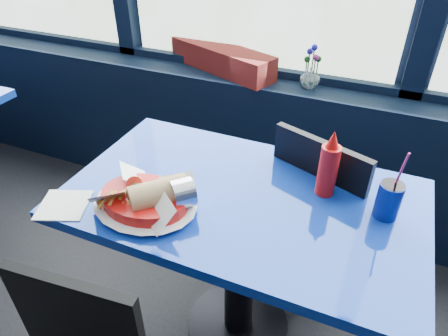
# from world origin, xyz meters

# --- Properties ---
(window_sill) EXTENTS (5.00, 0.26, 0.80)m
(window_sill) POSITION_xyz_m (0.00, 2.87, 0.40)
(window_sill) COLOR black
(window_sill) RESTS_ON ground
(near_table) EXTENTS (1.20, 0.70, 0.75)m
(near_table) POSITION_xyz_m (0.30, 2.00, 0.57)
(near_table) COLOR black
(near_table) RESTS_ON ground
(chair_near_back) EXTENTS (0.52, 0.52, 0.89)m
(chair_near_back) POSITION_xyz_m (0.47, 2.33, 0.51)
(chair_near_back) COLOR black
(chair_near_back) RESTS_ON ground
(planter_box) EXTENTS (0.65, 0.38, 0.13)m
(planter_box) POSITION_xyz_m (-0.17, 2.90, 0.86)
(planter_box) COLOR maroon
(planter_box) RESTS_ON window_sill
(flower_vase) EXTENTS (0.11, 0.11, 0.21)m
(flower_vase) POSITION_xyz_m (0.32, 2.87, 0.86)
(flower_vase) COLOR silver
(flower_vase) RESTS_ON window_sill
(food_basket) EXTENTS (0.38, 0.38, 0.11)m
(food_basket) POSITION_xyz_m (0.04, 1.82, 0.79)
(food_basket) COLOR red
(food_basket) RESTS_ON near_table
(ketchup_bottle) EXTENTS (0.06, 0.06, 0.24)m
(ketchup_bottle) POSITION_xyz_m (0.55, 2.13, 0.86)
(ketchup_bottle) COLOR red
(ketchup_bottle) RESTS_ON near_table
(soda_cup) EXTENTS (0.08, 0.08, 0.26)m
(soda_cup) POSITION_xyz_m (0.75, 2.09, 0.81)
(soda_cup) COLOR navy
(soda_cup) RESTS_ON near_table
(napkin) EXTENTS (0.20, 0.20, 0.00)m
(napkin) POSITION_xyz_m (-0.22, 1.72, 0.75)
(napkin) COLOR white
(napkin) RESTS_ON near_table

